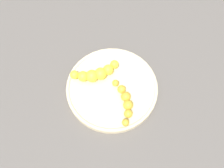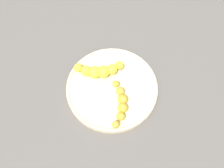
# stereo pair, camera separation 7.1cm
# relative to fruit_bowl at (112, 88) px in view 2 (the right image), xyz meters

# --- Properties ---
(ground_plane) EXTENTS (2.40, 2.40, 0.00)m
(ground_plane) POSITION_rel_fruit_bowl_xyz_m (0.00, 0.00, -0.01)
(ground_plane) COLOR #56514C
(fruit_bowl) EXTENTS (0.27, 0.27, 0.02)m
(fruit_bowl) POSITION_rel_fruit_bowl_xyz_m (0.00, 0.00, 0.00)
(fruit_bowl) COLOR beige
(fruit_bowl) RESTS_ON ground_plane
(banana_yellow) EXTENTS (0.15, 0.06, 0.04)m
(banana_yellow) POSITION_rel_fruit_bowl_xyz_m (0.03, -0.05, 0.03)
(banana_yellow) COLOR yellow
(banana_yellow) RESTS_ON fruit_bowl
(banana_spotted) EXTENTS (0.06, 0.14, 0.03)m
(banana_spotted) POSITION_rel_fruit_bowl_xyz_m (-0.01, 0.06, 0.02)
(banana_spotted) COLOR gold
(banana_spotted) RESTS_ON fruit_bowl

